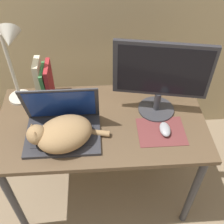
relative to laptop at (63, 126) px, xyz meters
name	(u,v)px	position (x,y,z in m)	size (l,w,h in m)	color
desk	(102,132)	(0.20, 0.07, -0.15)	(1.15, 0.61, 0.74)	brown
laptop	(63,126)	(0.00, 0.00, 0.00)	(0.39, 0.27, 0.28)	#2D2D33
cat	(62,134)	(0.01, -0.07, 0.02)	(0.41, 0.30, 0.16)	#99754C
external_monitor	(161,76)	(0.52, 0.14, 0.19)	(0.49, 0.20, 0.44)	#333338
mousepad	(161,131)	(0.52, -0.03, -0.05)	(0.25, 0.20, 0.00)	brown
computer_mouse	(165,129)	(0.54, -0.03, -0.03)	(0.06, 0.10, 0.04)	#99999E
book_row	(44,82)	(-0.11, 0.28, 0.07)	(0.09, 0.15, 0.26)	beige
desk_lamp	(11,52)	(-0.24, 0.26, 0.29)	(0.17, 0.17, 0.50)	beige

